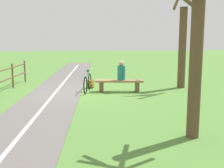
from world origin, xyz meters
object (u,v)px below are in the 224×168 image
(bench, at_px, (119,83))
(tree_mid_field, at_px, (197,54))
(person_seated, at_px, (121,72))
(bicycle, at_px, (88,83))
(tree_by_path, at_px, (183,42))
(backpack, at_px, (90,84))

(bench, xyz_separation_m, tree_mid_field, (-0.86, 5.55, 1.51))
(person_seated, relative_size, bicycle, 0.48)
(person_seated, bearing_deg, bicycle, 0.14)
(person_seated, bearing_deg, bench, -0.00)
(tree_mid_field, xyz_separation_m, tree_by_path, (-2.06, -6.15, 0.19))
(bench, height_order, tree_mid_field, tree_mid_field)
(tree_by_path, bearing_deg, tree_mid_field, 71.46)
(person_seated, height_order, tree_mid_field, tree_mid_field)
(bicycle, height_order, tree_by_path, tree_by_path)
(bicycle, bearing_deg, person_seated, 93.88)
(bench, height_order, tree_by_path, tree_by_path)
(tree_mid_field, distance_m, tree_by_path, 6.49)
(bench, bearing_deg, tree_by_path, -160.43)
(bench, xyz_separation_m, bicycle, (1.31, -0.18, 0.03))
(bench, relative_size, backpack, 5.23)
(person_seated, distance_m, bicycle, 1.48)
(bench, distance_m, tree_by_path, 3.44)
(bench, distance_m, tree_mid_field, 5.82)
(backpack, bearing_deg, tree_mid_field, 107.11)
(bench, relative_size, tree_mid_field, 0.47)
(backpack, distance_m, tree_mid_field, 7.08)
(person_seated, bearing_deg, backpack, -31.87)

